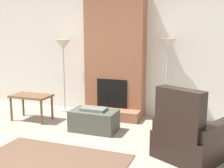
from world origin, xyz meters
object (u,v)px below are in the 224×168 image
at_px(ottoman, 94,120).
at_px(floor_lamp_left, 63,49).
at_px(armchair, 191,138).
at_px(floor_lamp_right, 168,50).
at_px(side_table, 31,98).

xyz_separation_m(ottoman, floor_lamp_left, (-1.16, 0.99, 1.18)).
distance_m(armchair, floor_lamp_right, 1.99).
xyz_separation_m(armchair, floor_lamp_left, (-2.88, 1.52, 1.09)).
xyz_separation_m(ottoman, side_table, (-1.42, 0.14, 0.25)).
distance_m(ottoman, floor_lamp_right, 1.93).
relative_size(floor_lamp_left, floor_lamp_right, 0.97).
bearing_deg(ottoman, floor_lamp_right, 41.70).
xyz_separation_m(side_table, floor_lamp_left, (0.27, 0.85, 0.93)).
bearing_deg(side_table, floor_lamp_right, 18.51).
distance_m(armchair, side_table, 3.22).
bearing_deg(floor_lamp_left, side_table, -107.53).
xyz_separation_m(armchair, floor_lamp_right, (-0.61, 1.52, 1.13)).
bearing_deg(ottoman, armchair, -17.11).
height_order(ottoman, side_table, side_table).
distance_m(ottoman, armchair, 1.80).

